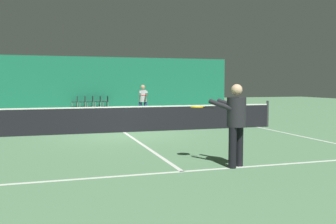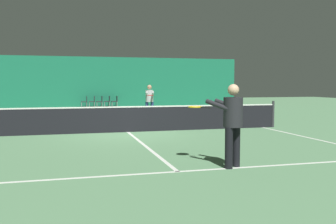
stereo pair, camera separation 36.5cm
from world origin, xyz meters
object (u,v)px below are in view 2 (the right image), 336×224
at_px(courtside_chair_0, 85,101).
at_px(courtside_chair_2, 100,101).
at_px(courtside_chair_4, 115,101).
at_px(courtside_chair_1, 93,101).
at_px(player_far, 149,99).
at_px(courtside_chair_3, 108,101).
at_px(tennis_net, 128,118).
at_px(player_near, 231,119).

relative_size(courtside_chair_0, courtside_chair_2, 1.00).
bearing_deg(courtside_chair_2, courtside_chair_0, -90.00).
bearing_deg(courtside_chair_4, courtside_chair_1, -90.00).
distance_m(player_far, courtside_chair_3, 9.93).
bearing_deg(courtside_chair_0, courtside_chair_1, 90.00).
relative_size(tennis_net, courtside_chair_2, 14.29).
bearing_deg(player_near, courtside_chair_0, -25.75).
distance_m(player_near, courtside_chair_2, 21.39).
bearing_deg(courtside_chair_0, player_near, 5.46).
height_order(player_near, courtside_chair_1, player_near).
distance_m(courtside_chair_2, courtside_chair_3, 0.56).
relative_size(player_near, courtside_chair_4, 2.09).
bearing_deg(courtside_chair_3, player_far, 6.32).
height_order(player_near, courtside_chair_0, player_near).
relative_size(courtside_chair_0, courtside_chair_1, 1.00).
height_order(player_near, player_far, player_near).
height_order(courtside_chair_2, courtside_chair_3, same).
distance_m(player_far, courtside_chair_1, 10.11).
bearing_deg(tennis_net, courtside_chair_0, 93.19).
xyz_separation_m(player_near, courtside_chair_4, (0.21, 21.36, -0.54)).
distance_m(courtside_chair_2, courtside_chair_4, 1.13).
bearing_deg(player_far, courtside_chair_0, -153.98).
distance_m(tennis_net, courtside_chair_0, 15.09).
bearing_deg(courtside_chair_4, player_far, 3.07).
distance_m(courtside_chair_1, courtside_chair_4, 1.69).
distance_m(courtside_chair_3, courtside_chair_4, 0.56).
height_order(player_far, courtside_chair_2, player_far).
bearing_deg(player_near, courtside_chair_4, -31.79).
relative_size(player_far, courtside_chair_2, 2.03).
xyz_separation_m(player_far, courtside_chair_3, (-1.09, 9.85, -0.51)).
distance_m(tennis_net, courtside_chair_3, 15.09).
bearing_deg(player_far, player_near, 6.55).
bearing_deg(courtside_chair_4, courtside_chair_2, -90.00).
xyz_separation_m(tennis_net, player_far, (1.95, 5.21, 0.48)).
height_order(player_near, courtside_chair_4, player_near).
bearing_deg(player_far, tennis_net, -10.25).
bearing_deg(player_far, courtside_chair_4, -166.69).
xyz_separation_m(player_far, courtside_chair_2, (-1.66, 9.85, -0.51)).
relative_size(courtside_chair_1, courtside_chair_4, 1.00).
distance_m(player_near, courtside_chair_4, 21.37).
bearing_deg(courtside_chair_3, player_near, 0.94).
xyz_separation_m(tennis_net, courtside_chair_2, (0.29, 15.06, -0.03)).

